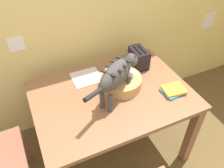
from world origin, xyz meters
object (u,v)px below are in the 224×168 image
(dining_table, at_px, (112,101))
(toaster, at_px, (139,58))
(wicker_basket, at_px, (121,82))
(book_stack, at_px, (173,90))
(magazine, at_px, (87,77))
(coffee_mug, at_px, (130,77))
(cat, at_px, (118,74))
(saucer_bowl, at_px, (130,82))

(dining_table, relative_size, toaster, 6.21)
(wicker_basket, bearing_deg, dining_table, -153.16)
(wicker_basket, bearing_deg, book_stack, -34.31)
(magazine, xyz_separation_m, book_stack, (0.57, -0.46, 0.02))
(dining_table, height_order, wicker_basket, wicker_basket)
(coffee_mug, bearing_deg, magazine, 144.60)
(book_stack, height_order, wicker_basket, wicker_basket)
(dining_table, height_order, cat, cat)
(saucer_bowl, relative_size, toaster, 0.89)
(dining_table, xyz_separation_m, cat, (0.02, -0.05, 0.31))
(saucer_bowl, bearing_deg, wicker_basket, -177.86)
(dining_table, distance_m, toaster, 0.48)
(dining_table, bearing_deg, cat, -69.21)
(coffee_mug, height_order, magazine, coffee_mug)
(cat, xyz_separation_m, coffee_mug, (0.17, 0.11, -0.16))
(cat, distance_m, toaster, 0.48)
(magazine, relative_size, book_stack, 1.30)
(magazine, bearing_deg, dining_table, -67.07)
(cat, height_order, saucer_bowl, cat)
(dining_table, distance_m, magazine, 0.31)
(wicker_basket, bearing_deg, cat, -128.29)
(saucer_bowl, xyz_separation_m, toaster, (0.19, 0.19, 0.07))
(cat, height_order, wicker_basket, cat)
(cat, height_order, book_stack, cat)
(saucer_bowl, distance_m, coffee_mug, 0.05)
(dining_table, xyz_separation_m, book_stack, (0.45, -0.19, 0.11))
(dining_table, bearing_deg, magazine, 113.04)
(saucer_bowl, xyz_separation_m, book_stack, (0.26, -0.24, 0.01))
(cat, distance_m, book_stack, 0.50)
(saucer_bowl, distance_m, wicker_basket, 0.09)
(dining_table, height_order, saucer_bowl, saucer_bowl)
(magazine, xyz_separation_m, toaster, (0.49, -0.03, 0.08))
(coffee_mug, relative_size, magazine, 0.54)
(cat, height_order, toaster, cat)
(cat, distance_m, saucer_bowl, 0.29)
(cat, relative_size, coffee_mug, 4.14)
(saucer_bowl, height_order, book_stack, book_stack)
(cat, distance_m, coffee_mug, 0.26)
(dining_table, height_order, toaster, toaster)
(book_stack, xyz_separation_m, toaster, (-0.08, 0.43, 0.07))
(cat, relative_size, wicker_basket, 1.62)
(coffee_mug, distance_m, wicker_basket, 0.09)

